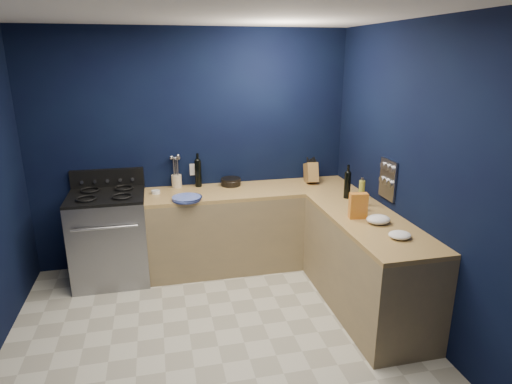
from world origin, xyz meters
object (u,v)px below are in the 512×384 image
object	(u,v)px
plate_stack	(187,198)
knife_block	(311,173)
gas_range	(110,239)
utensil_crock	(177,181)
crouton_bag	(358,206)

from	to	relation	value
plate_stack	knife_block	distance (m)	1.50
plate_stack	knife_block	bearing A→B (deg)	13.25
gas_range	knife_block	size ratio (longest dim) A/B	4.07
gas_range	utensil_crock	bearing A→B (deg)	20.26
gas_range	plate_stack	world-z (taller)	plate_stack
gas_range	utensil_crock	xyz separation A→B (m)	(0.73, 0.27, 0.51)
knife_block	crouton_bag	size ratio (longest dim) A/B	0.97
knife_block	gas_range	bearing A→B (deg)	-172.62
knife_block	crouton_bag	world-z (taller)	knife_block
crouton_bag	gas_range	bearing A→B (deg)	162.11
gas_range	plate_stack	xyz separation A→B (m)	(0.80, -0.22, 0.46)
gas_range	crouton_bag	size ratio (longest dim) A/B	3.93
gas_range	knife_block	world-z (taller)	knife_block
gas_range	crouton_bag	distance (m)	2.58
knife_block	utensil_crock	bearing A→B (deg)	178.74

